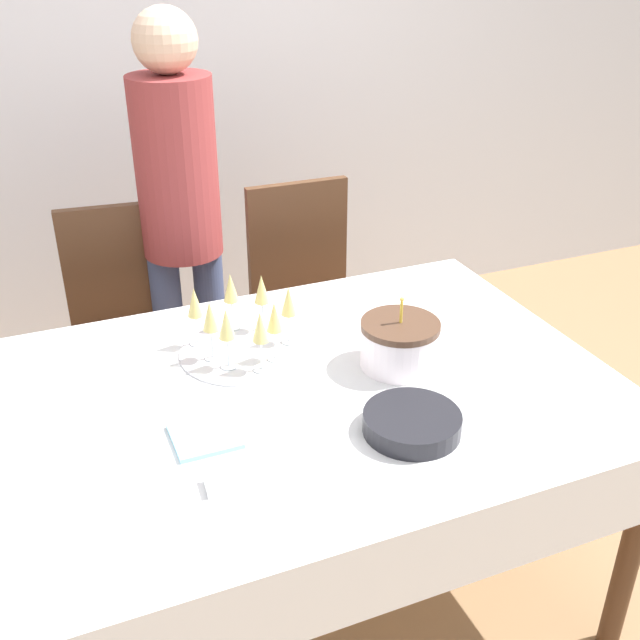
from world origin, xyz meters
TOP-DOWN VIEW (x-y plane):
  - ground_plane at (0.00, 0.00)m, footprint 12.00×12.00m
  - wall_back at (0.00, 1.82)m, footprint 8.00×0.05m
  - dining_table at (0.00, 0.00)m, footprint 1.56×1.14m
  - dining_chair_far_left at (-0.34, 0.89)m, footprint 0.46×0.46m
  - dining_chair_far_right at (0.35, 0.89)m, footprint 0.42×0.42m
  - birthday_cake at (0.26, 0.00)m, footprint 0.21×0.21m
  - champagne_tray at (-0.11, 0.23)m, footprint 0.36×0.36m
  - plate_stack_main at (0.14, -0.28)m, footprint 0.23×0.23m
  - cake_knife at (0.30, -0.21)m, footprint 0.28×0.13m
  - fork_pile at (-0.27, -0.30)m, footprint 0.17×0.07m
  - napkin_pile at (-0.31, -0.12)m, footprint 0.15×0.15m
  - person_standing at (-0.10, 0.96)m, footprint 0.28×0.28m

SIDE VIEW (x-z plane):
  - ground_plane at x=0.00m, z-range 0.00..0.00m
  - dining_chair_far_left at x=-0.34m, z-range 0.05..1.01m
  - dining_chair_far_right at x=0.35m, z-range 0.05..1.01m
  - dining_table at x=0.00m, z-range 0.28..1.03m
  - cake_knife at x=0.30m, z-range 0.75..0.76m
  - napkin_pile at x=-0.31m, z-range 0.75..0.77m
  - fork_pile at x=-0.27m, z-range 0.75..0.77m
  - plate_stack_main at x=0.14m, z-range 0.75..0.80m
  - birthday_cake at x=0.26m, z-range 0.72..0.92m
  - champagne_tray at x=-0.11m, z-range 0.75..0.93m
  - person_standing at x=-0.10m, z-range 0.16..1.76m
  - wall_back at x=0.00m, z-range 0.00..2.70m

